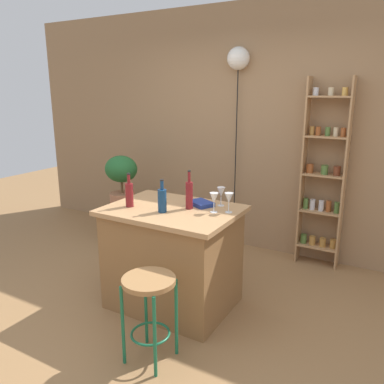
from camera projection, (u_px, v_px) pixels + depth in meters
The scene contains 15 objects.
ground at pixel (154, 319), 3.24m from camera, with size 12.00×12.00×0.00m, color olive.
back_wall at pixel (248, 130), 4.52m from camera, with size 6.40×0.10×2.80m, color #997551.
kitchen_counter at pixel (173, 257), 3.38m from camera, with size 1.10×0.82×0.89m.
bar_stool at pixel (149, 298), 2.65m from camera, with size 0.37×0.37×0.63m.
spice_shelf at pixel (323, 177), 4.06m from camera, with size 0.44×0.18×1.99m.
plant_stool at pixel (124, 227), 4.91m from camera, with size 0.32×0.32×0.36m, color #2D2823.
potted_plant at pixel (122, 181), 4.76m from camera, with size 0.41×0.37×0.72m.
bottle_spirits_clear at pixel (162, 200), 3.14m from camera, with size 0.07×0.07×0.27m.
bottle_olive_oil at pixel (189, 194), 3.22m from camera, with size 0.06×0.06×0.33m.
bottle_vinegar at pixel (129, 194), 3.28m from camera, with size 0.07×0.07×0.29m.
wine_glass_left at pixel (214, 198), 3.12m from camera, with size 0.07×0.07×0.16m.
wine_glass_center at pixel (229, 199), 3.12m from camera, with size 0.07×0.07×0.16m.
wine_glass_right at pixel (221, 193), 3.31m from camera, with size 0.07×0.07×0.16m.
cookbook at pixel (201, 203), 3.34m from camera, with size 0.21×0.15×0.04m, color navy.
pendant_globe_light at pixel (238, 60), 4.28m from camera, with size 0.25×0.25×2.32m.
Camera 1 is at (1.69, -2.33, 1.85)m, focal length 36.29 mm.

